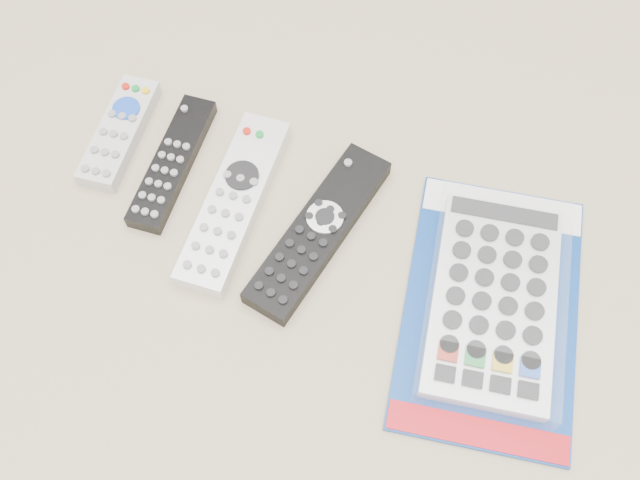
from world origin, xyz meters
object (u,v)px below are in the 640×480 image
at_px(remote_large_black, 318,231).
at_px(jumbo_remote_packaged, 494,300).
at_px(remote_slim_black, 172,163).
at_px(remote_silver_dvd, 234,202).
at_px(remote_small_grey, 119,132).

xyz_separation_m(remote_large_black, jumbo_remote_packaged, (0.19, -0.01, 0.01)).
height_order(remote_slim_black, jumbo_remote_packaged, jumbo_remote_packaged).
distance_m(remote_silver_dvd, remote_large_black, 0.10).
distance_m(remote_slim_black, remote_silver_dvd, 0.09).
height_order(remote_small_grey, remote_slim_black, remote_small_grey).
distance_m(remote_slim_black, jumbo_remote_packaged, 0.37).
bearing_deg(remote_small_grey, remote_slim_black, -17.97).
relative_size(remote_small_grey, remote_large_black, 0.68).
relative_size(remote_small_grey, jumbo_remote_packaged, 0.49).
height_order(remote_large_black, jumbo_remote_packaged, jumbo_remote_packaged).
relative_size(remote_silver_dvd, remote_large_black, 0.99).
bearing_deg(jumbo_remote_packaged, remote_small_grey, 164.54).
distance_m(remote_silver_dvd, jumbo_remote_packaged, 0.29).
distance_m(remote_small_grey, remote_slim_black, 0.08).
relative_size(remote_slim_black, remote_silver_dvd, 0.80).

